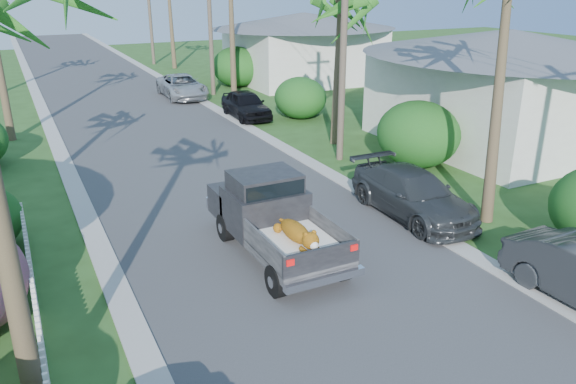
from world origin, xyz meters
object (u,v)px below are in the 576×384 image
utility_pole_b (344,41)px  pickup_truck (270,214)px  palm_r_b (340,0)px  parked_car_rf (246,105)px  house_right_far (304,50)px  house_right_near (502,92)px  parked_car_rd (182,87)px  parked_car_rm (413,194)px  utility_pole_d (149,7)px  utility_pole_c (210,17)px

utility_pole_b → pickup_truck: bearing=-134.2°
utility_pole_b → palm_r_b: bearing=63.4°
parked_car_rf → house_right_far: house_right_far is taller
house_right_near → utility_pole_b: (-7.40, 1.00, 2.38)m
palm_r_b → utility_pole_b: 2.61m
parked_car_rd → house_right_near: (9.40, -15.89, 1.54)m
parked_car_rd → house_right_near: 18.53m
palm_r_b → parked_car_rd: bearing=103.1°
parked_car_rm → house_right_near: 9.85m
house_right_near → utility_pole_d: size_ratio=1.00×
pickup_truck → parked_car_rf: (5.23, 14.23, -0.32)m
pickup_truck → parked_car_rm: bearing=1.7°
parked_car_rd → utility_pole_d: utility_pole_d is taller
pickup_truck → parked_car_rf: size_ratio=1.26×
parked_car_rm → utility_pole_b: size_ratio=0.52×
parked_car_rf → utility_pole_c: utility_pole_c is taller
house_right_near → utility_pole_b: size_ratio=1.00×
pickup_truck → utility_pole_c: utility_pole_c is taller
parked_car_rm → palm_r_b: 9.67m
utility_pole_c → parked_car_rm: bearing=-92.8°
house_right_far → utility_pole_c: size_ratio=1.00×
parked_car_rm → utility_pole_c: size_ratio=0.52×
house_right_near → pickup_truck: bearing=-159.3°
utility_pole_c → parked_car_rf: bearing=-95.1°
palm_r_b → house_right_near: bearing=-25.1°
palm_r_b → pickup_truck: bearing=-130.5°
parked_car_rm → parked_car_rf: 14.10m
pickup_truck → parked_car_rf: 15.17m
pickup_truck → house_right_near: house_right_near is taller
house_right_near → parked_car_rd: bearing=120.6°
utility_pole_d → parked_car_rf: bearing=-91.6°
pickup_truck → utility_pole_c: 22.08m
parked_car_rm → house_right_near: bearing=30.7°
parked_car_rf → parked_car_rd: bearing=103.9°
house_right_far → utility_pole_b: size_ratio=1.00×
parked_car_rf → parked_car_rm: bearing=-89.8°
utility_pole_b → utility_pole_c: 15.00m
parked_car_rf → utility_pole_b: 9.14m
parked_car_rf → parked_car_rd: size_ratio=0.84×
pickup_truck → palm_r_b: bearing=49.5°
parked_car_rf → house_right_far: bearing=49.6°
parked_car_rd → utility_pole_d: size_ratio=0.54×
pickup_truck → house_right_far: 26.55m
parked_car_rm → utility_pole_c: utility_pole_c is taller
palm_r_b → utility_pole_c: bearing=94.4°
parked_car_rd → utility_pole_d: 15.74m
utility_pole_c → house_right_far: bearing=15.1°
pickup_truck → parked_car_rd: bearing=79.6°
house_right_near → house_right_far: (0.00, 18.00, -0.10)m
pickup_truck → palm_r_b: 11.62m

